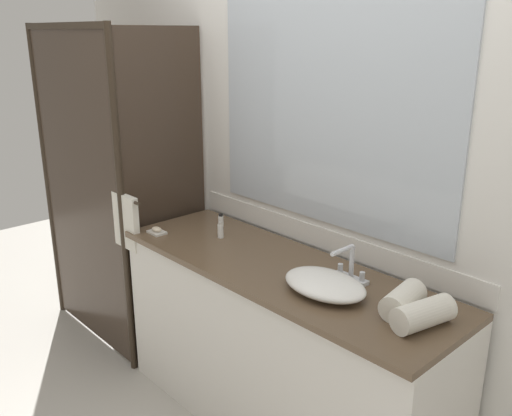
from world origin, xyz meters
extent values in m
cube|color=silver|center=(0.00, 0.34, 1.30)|extent=(4.40, 0.05, 2.60)
cube|color=silver|center=(0.00, 0.32, 0.96)|extent=(1.80, 0.01, 0.11)
cube|color=silver|center=(0.00, 0.31, 1.59)|extent=(1.41, 0.01, 1.07)
cube|color=silver|center=(0.00, 0.01, 0.43)|extent=(1.80, 0.56, 0.87)
cube|color=brown|center=(0.00, 0.00, 0.89)|extent=(1.80, 0.58, 0.03)
cylinder|color=#2D2319|center=(-1.95, -0.27, 1.00)|extent=(0.04, 0.04, 2.00)
cylinder|color=#2D2319|center=(-0.95, -0.27, 1.00)|extent=(0.04, 0.04, 2.00)
cube|color=#2D2319|center=(-1.45, -0.27, 1.98)|extent=(1.00, 0.04, 0.04)
cube|color=#382B21|center=(-1.45, -0.27, 1.00)|extent=(0.96, 0.01, 1.96)
cube|color=#382B21|center=(-0.95, 0.02, 1.00)|extent=(0.01, 0.57, 1.96)
cylinder|color=#2D2319|center=(-0.93, -0.26, 1.08)|extent=(0.32, 0.02, 0.02)
cube|color=silver|center=(-0.93, -0.26, 0.94)|extent=(0.22, 0.04, 0.31)
ellipsoid|color=white|center=(0.33, -0.05, 0.94)|extent=(0.38, 0.26, 0.08)
cube|color=silver|center=(0.33, 0.13, 0.91)|extent=(0.17, 0.04, 0.02)
cylinder|color=silver|center=(0.33, 0.13, 0.99)|extent=(0.02, 0.02, 0.14)
cylinder|color=silver|center=(0.33, 0.06, 1.06)|extent=(0.02, 0.14, 0.02)
cylinder|color=silver|center=(0.27, 0.13, 0.94)|extent=(0.02, 0.02, 0.04)
cylinder|color=silver|center=(0.39, 0.13, 0.94)|extent=(0.02, 0.02, 0.04)
cube|color=silver|center=(-0.76, -0.18, 0.91)|extent=(0.10, 0.07, 0.01)
ellipsoid|color=beige|center=(-0.76, -0.18, 0.92)|extent=(0.07, 0.04, 0.02)
cylinder|color=white|center=(-0.47, 0.04, 0.94)|extent=(0.03, 0.03, 0.08)
cylinder|color=#B7B2A8|center=(-0.47, 0.04, 0.98)|extent=(0.02, 0.02, 0.01)
cylinder|color=white|center=(-0.60, 0.15, 0.93)|extent=(0.03, 0.03, 0.06)
cylinder|color=black|center=(-0.60, 0.15, 0.97)|extent=(0.02, 0.02, 0.01)
cylinder|color=silver|center=(0.76, 0.00, 0.95)|extent=(0.16, 0.26, 0.11)
cylinder|color=silver|center=(0.65, 0.04, 0.95)|extent=(0.14, 0.23, 0.11)
camera|label=1|loc=(1.66, -1.68, 1.95)|focal=38.35mm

